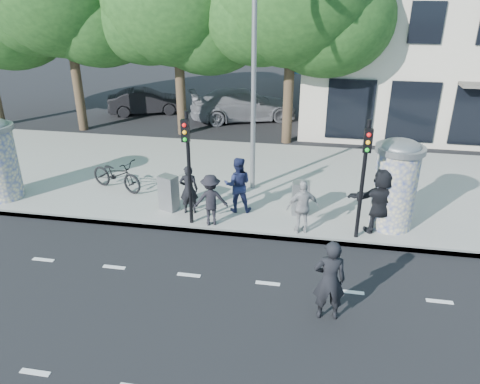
% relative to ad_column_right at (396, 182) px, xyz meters
% --- Properties ---
extents(ground, '(120.00, 120.00, 0.00)m').
position_rel_ad_column_right_xyz_m(ground, '(-5.20, -4.70, -1.54)').
color(ground, black).
rests_on(ground, ground).
extents(sidewalk, '(40.00, 8.00, 0.15)m').
position_rel_ad_column_right_xyz_m(sidewalk, '(-5.20, 2.80, -1.46)').
color(sidewalk, gray).
rests_on(sidewalk, ground).
extents(curb, '(40.00, 0.10, 0.16)m').
position_rel_ad_column_right_xyz_m(curb, '(-5.20, -1.15, -1.46)').
color(curb, slate).
rests_on(curb, ground).
extents(lane_dash_far, '(32.00, 0.12, 0.01)m').
position_rel_ad_column_right_xyz_m(lane_dash_far, '(-5.20, -3.30, -1.53)').
color(lane_dash_far, silver).
rests_on(lane_dash_far, ground).
extents(ad_column_right, '(1.36, 1.36, 2.65)m').
position_rel_ad_column_right_xyz_m(ad_column_right, '(0.00, 0.00, 0.00)').
color(ad_column_right, beige).
rests_on(ad_column_right, sidewalk).
extents(traffic_pole_near, '(0.22, 0.31, 3.40)m').
position_rel_ad_column_right_xyz_m(traffic_pole_near, '(-5.80, -0.91, 0.69)').
color(traffic_pole_near, black).
rests_on(traffic_pole_near, sidewalk).
extents(traffic_pole_far, '(0.22, 0.31, 3.40)m').
position_rel_ad_column_right_xyz_m(traffic_pole_far, '(-1.00, -0.91, 0.69)').
color(traffic_pole_far, black).
rests_on(traffic_pole_far, sidewalk).
extents(street_lamp, '(0.25, 0.93, 8.00)m').
position_rel_ad_column_right_xyz_m(street_lamp, '(-4.40, 1.93, 3.26)').
color(street_lamp, slate).
rests_on(street_lamp, sidewalk).
extents(ped_b, '(0.63, 0.47, 1.56)m').
position_rel_ad_column_right_xyz_m(ped_b, '(-6.03, -0.22, -0.61)').
color(ped_b, black).
rests_on(ped_b, sidewalk).
extents(ped_c, '(0.94, 0.78, 1.76)m').
position_rel_ad_column_right_xyz_m(ped_c, '(-4.58, 0.18, -0.51)').
color(ped_c, '#1C2347').
rests_on(ped_c, sidewalk).
extents(ped_d, '(1.13, 0.84, 1.56)m').
position_rel_ad_column_right_xyz_m(ped_d, '(-5.20, -0.83, -0.61)').
color(ped_d, black).
rests_on(ped_d, sidewalk).
extents(ped_e, '(1.06, 0.81, 1.59)m').
position_rel_ad_column_right_xyz_m(ped_e, '(-2.53, -0.85, -0.59)').
color(ped_e, '#98989B').
rests_on(ped_e, sidewalk).
extents(ped_f, '(1.90, 1.03, 1.94)m').
position_rel_ad_column_right_xyz_m(ped_f, '(-0.40, -0.42, -0.42)').
color(ped_f, black).
rests_on(ped_f, sidewalk).
extents(man_road, '(0.75, 0.54, 1.91)m').
position_rel_ad_column_right_xyz_m(man_road, '(-1.78, -4.28, -0.58)').
color(man_road, black).
rests_on(man_road, ground).
extents(bicycle, '(1.38, 2.22, 1.10)m').
position_rel_ad_column_right_xyz_m(bicycle, '(-8.95, 1.03, -0.84)').
color(bicycle, black).
rests_on(bicycle, sidewalk).
extents(cabinet_left, '(0.65, 0.57, 1.13)m').
position_rel_ad_column_right_xyz_m(cabinet_left, '(-6.72, -0.12, -0.82)').
color(cabinet_left, slate).
rests_on(cabinet_left, sidewalk).
extents(cabinet_right, '(0.55, 0.43, 1.05)m').
position_rel_ad_column_right_xyz_m(cabinet_right, '(-2.66, 0.29, -0.86)').
color(cabinet_right, slate).
rests_on(cabinet_right, sidewalk).
extents(car_mid, '(2.91, 4.33, 1.35)m').
position_rel_ad_column_right_xyz_m(car_mid, '(-11.66, 11.17, -0.86)').
color(car_mid, black).
rests_on(car_mid, ground).
extents(car_right, '(4.13, 5.94, 1.60)m').
position_rel_ad_column_right_xyz_m(car_right, '(-6.25, 10.89, -0.74)').
color(car_right, slate).
rests_on(car_right, ground).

